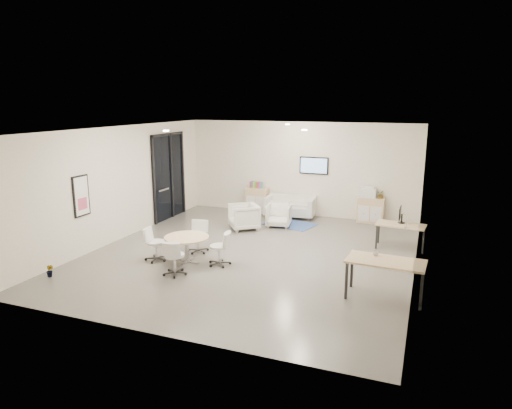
{
  "coord_description": "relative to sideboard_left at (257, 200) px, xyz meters",
  "views": [
    {
      "loc": [
        4.13,
        -10.49,
        3.87
      ],
      "look_at": [
        -0.04,
        0.4,
        1.22
      ],
      "focal_mm": 32.0,
      "sensor_mm": 36.0,
      "label": 1
    }
  ],
  "objects": [
    {
      "name": "books",
      "position": [
        -0.04,
        0.0,
        0.55
      ],
      "size": [
        0.46,
        0.14,
        0.22
      ],
      "color": "red",
      "rests_on": "sideboard_left"
    },
    {
      "name": "printer",
      "position": [
        3.82,
        0.0,
        0.57
      ],
      "size": [
        0.52,
        0.44,
        0.36
      ],
      "rotation": [
        0.0,
        0.0,
        0.03
      ],
      "color": "white",
      "rests_on": "sideboard_right"
    },
    {
      "name": "desk_front",
      "position": [
        4.95,
        -5.85,
        0.27
      ],
      "size": [
        1.56,
        0.85,
        0.79
      ],
      "rotation": [
        0.0,
        0.0,
        -0.06
      ],
      "color": "tan",
      "rests_on": "room_shell"
    },
    {
      "name": "loveseat",
      "position": [
        1.28,
        -0.19,
        -0.1
      ],
      "size": [
        1.72,
        0.95,
        0.62
      ],
      "rotation": [
        0.0,
        0.0,
        0.07
      ],
      "color": "beige",
      "rests_on": "room_shell"
    },
    {
      "name": "desk_rear",
      "position": [
        5.02,
        -2.41,
        0.15
      ],
      "size": [
        1.32,
        0.76,
        0.66
      ],
      "rotation": [
        0.0,
        0.0,
        -0.1
      ],
      "color": "tan",
      "rests_on": "room_shell"
    },
    {
      "name": "armchair_right",
      "position": [
        1.29,
        -1.5,
        -0.06
      ],
      "size": [
        0.84,
        0.8,
        0.76
      ],
      "primitive_type": "imported",
      "rotation": [
        0.0,
        0.0,
        0.17
      ],
      "color": "beige",
      "rests_on": "room_shell"
    },
    {
      "name": "wall_tv",
      "position": [
        1.97,
        0.19,
        1.31
      ],
      "size": [
        0.98,
        0.06,
        0.58
      ],
      "color": "black",
      "rests_on": "room_shell"
    },
    {
      "name": "room_shell",
      "position": [
        1.47,
        -4.27,
        1.16
      ],
      "size": [
        9.6,
        10.6,
        4.8
      ],
      "color": "#605C57",
      "rests_on": "ground"
    },
    {
      "name": "plant_cabinet",
      "position": [
        4.25,
        -0.02,
        0.51
      ],
      "size": [
        0.32,
        0.34,
        0.22
      ],
      "primitive_type": "imported",
      "rotation": [
        0.0,
        0.0,
        -0.33
      ],
      "color": "#3F7F3F",
      "rests_on": "sideboard_right"
    },
    {
      "name": "armchair_left",
      "position": [
        0.38,
        -2.17,
        -0.01
      ],
      "size": [
        1.13,
        1.14,
        0.86
      ],
      "primitive_type": "imported",
      "rotation": [
        0.0,
        0.0,
        -0.92
      ],
      "color": "beige",
      "rests_on": "room_shell"
    },
    {
      "name": "sideboard_left",
      "position": [
        0.0,
        0.0,
        0.0
      ],
      "size": [
        0.78,
        0.41,
        0.88
      ],
      "color": "tan",
      "rests_on": "room_shell"
    },
    {
      "name": "ceiling_spots",
      "position": [
        1.27,
        -3.44,
        2.74
      ],
      "size": [
        3.14,
        4.14,
        0.03
      ],
      "color": "#FFEAC6",
      "rests_on": "room_shell"
    },
    {
      "name": "round_table",
      "position": [
        0.23,
        -5.45,
        0.14
      ],
      "size": [
        1.09,
        1.09,
        0.66
      ],
      "color": "tan",
      "rests_on": "room_shell"
    },
    {
      "name": "sideboard_right",
      "position": [
        3.94,
        0.0,
        -0.02
      ],
      "size": [
        0.84,
        0.41,
        0.84
      ],
      "color": "tan",
      "rests_on": "room_shell"
    },
    {
      "name": "blue_rug",
      "position": [
        1.55,
        -1.13,
        -0.43
      ],
      "size": [
        1.75,
        1.37,
        0.01
      ],
      "primitive_type": "cube",
      "rotation": [
        0.0,
        0.0,
        -0.24
      ],
      "color": "#2D4689",
      "rests_on": "room_shell"
    },
    {
      "name": "plant_floor",
      "position": [
        -2.19,
        -7.4,
        -0.37
      ],
      "size": [
        0.22,
        0.33,
        0.13
      ],
      "primitive_type": "imported",
      "rotation": [
        0.0,
        0.0,
        0.19
      ],
      "color": "#3F7F3F",
      "rests_on": "room_shell"
    },
    {
      "name": "glass_door",
      "position": [
        -2.49,
        -1.76,
        1.06
      ],
      "size": [
        0.09,
        1.9,
        2.85
      ],
      "color": "black",
      "rests_on": "room_shell"
    },
    {
      "name": "monitor",
      "position": [
        4.98,
        -2.26,
        0.46
      ],
      "size": [
        0.2,
        0.5,
        0.44
      ],
      "color": "black",
      "rests_on": "desk_rear"
    },
    {
      "name": "meeting_chairs",
      "position": [
        0.23,
        -5.45,
        -0.03
      ],
      "size": [
        2.27,
        2.27,
        0.82
      ],
      "color": "white",
      "rests_on": "room_shell"
    },
    {
      "name": "cup",
      "position": [
        4.71,
        -5.6,
        0.42
      ],
      "size": [
        0.13,
        0.11,
        0.12
      ],
      "primitive_type": "imported",
      "rotation": [
        0.0,
        0.0,
        0.13
      ],
      "color": "white",
      "rests_on": "desk_front"
    },
    {
      "name": "artwork",
      "position": [
        -2.51,
        -5.87,
        1.11
      ],
      "size": [
        0.05,
        0.54,
        1.04
      ],
      "color": "black",
      "rests_on": "room_shell"
    }
  ]
}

